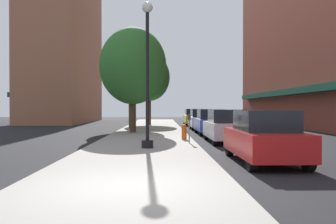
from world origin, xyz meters
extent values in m
plane|color=black|center=(4.00, 18.00, 0.00)|extent=(90.00, 90.00, 0.00)
cube|color=gray|center=(0.00, 19.00, 0.06)|extent=(4.80, 50.00, 0.12)
cube|color=brown|center=(15.00, 22.00, 9.20)|extent=(6.00, 40.00, 18.39)
cube|color=#144C38|center=(11.65, 22.00, 3.10)|extent=(0.90, 34.00, 0.50)
cube|color=#9E6047|center=(-11.00, 37.00, 9.12)|extent=(6.00, 18.00, 18.24)
cube|color=#144C38|center=(-14.35, 37.00, 3.10)|extent=(0.90, 15.30, 0.50)
cylinder|color=black|center=(0.20, 7.23, 0.27)|extent=(0.48, 0.48, 0.30)
cylinder|color=black|center=(0.20, 7.23, 3.02)|extent=(0.14, 0.14, 5.20)
sphere|color=silver|center=(0.20, 7.23, 5.80)|extent=(0.44, 0.44, 0.44)
cylinder|color=#E05614|center=(1.94, 11.18, 0.43)|extent=(0.26, 0.26, 0.62)
sphere|color=#E05614|center=(1.94, 11.18, 0.79)|extent=(0.24, 0.24, 0.24)
cylinder|color=#E05614|center=(2.08, 11.18, 0.52)|extent=(0.12, 0.10, 0.10)
cylinder|color=slate|center=(2.05, 9.25, 0.65)|extent=(0.06, 0.06, 1.05)
cube|color=#33383D|center=(2.05, 9.25, 1.30)|extent=(0.14, 0.09, 0.26)
cylinder|color=#4C3823|center=(-1.65, 21.60, 1.87)|extent=(0.40, 0.40, 3.49)
ellipsoid|color=#2D6B28|center=(-1.65, 21.60, 5.25)|extent=(4.37, 4.37, 5.02)
cylinder|color=#422D1E|center=(-1.11, 16.59, 1.50)|extent=(0.40, 0.40, 2.75)
ellipsoid|color=#2D6B28|center=(-1.11, 16.59, 4.53)|extent=(4.43, 4.43, 5.09)
cylinder|color=#422D1E|center=(-0.45, 28.73, 1.69)|extent=(0.40, 0.40, 3.15)
ellipsoid|color=#235B23|center=(-0.45, 28.73, 4.82)|extent=(4.15, 4.15, 4.78)
cylinder|color=black|center=(3.22, 5.60, 0.32)|extent=(0.22, 0.64, 0.64)
cylinder|color=black|center=(4.78, 5.60, 0.32)|extent=(0.22, 0.64, 0.64)
cylinder|color=black|center=(3.22, 2.40, 0.32)|extent=(0.22, 0.64, 0.64)
cylinder|color=black|center=(4.78, 2.40, 0.32)|extent=(0.22, 0.64, 0.64)
cube|color=red|center=(4.00, 4.00, 0.64)|extent=(1.80, 4.30, 0.76)
cube|color=black|center=(4.00, 3.85, 1.34)|extent=(1.56, 2.20, 0.64)
cylinder|color=black|center=(3.22, 12.29, 0.32)|extent=(0.22, 0.64, 0.64)
cylinder|color=black|center=(4.78, 12.29, 0.32)|extent=(0.22, 0.64, 0.64)
cylinder|color=black|center=(3.22, 9.09, 0.32)|extent=(0.22, 0.64, 0.64)
cylinder|color=black|center=(4.78, 9.09, 0.32)|extent=(0.22, 0.64, 0.64)
cube|color=#B2B2BA|center=(4.00, 10.69, 0.64)|extent=(1.80, 4.30, 0.76)
cube|color=black|center=(4.00, 10.54, 1.34)|extent=(1.56, 2.20, 0.64)
cylinder|color=black|center=(3.22, 17.98, 0.32)|extent=(0.22, 0.64, 0.64)
cylinder|color=black|center=(4.78, 17.98, 0.32)|extent=(0.22, 0.64, 0.64)
cylinder|color=black|center=(3.22, 14.78, 0.32)|extent=(0.22, 0.64, 0.64)
cylinder|color=black|center=(4.78, 14.78, 0.32)|extent=(0.22, 0.64, 0.64)
cube|color=#1E389E|center=(4.00, 16.38, 0.64)|extent=(1.80, 4.30, 0.76)
cube|color=black|center=(4.00, 16.23, 1.34)|extent=(1.56, 2.20, 0.64)
cylinder|color=black|center=(3.22, 23.63, 0.32)|extent=(0.22, 0.64, 0.64)
cylinder|color=black|center=(4.78, 23.63, 0.32)|extent=(0.22, 0.64, 0.64)
cylinder|color=black|center=(3.22, 20.43, 0.32)|extent=(0.22, 0.64, 0.64)
cylinder|color=black|center=(4.78, 20.43, 0.32)|extent=(0.22, 0.64, 0.64)
cube|color=silver|center=(4.00, 22.03, 0.64)|extent=(1.80, 4.30, 0.76)
cube|color=black|center=(4.00, 21.88, 1.34)|extent=(1.56, 2.20, 0.64)
cylinder|color=black|center=(3.22, 30.48, 0.32)|extent=(0.22, 0.64, 0.64)
cylinder|color=black|center=(4.78, 30.48, 0.32)|extent=(0.22, 0.64, 0.64)
cylinder|color=black|center=(3.22, 27.28, 0.32)|extent=(0.22, 0.64, 0.64)
cylinder|color=black|center=(4.78, 27.28, 0.32)|extent=(0.22, 0.64, 0.64)
cube|color=gold|center=(4.00, 28.88, 0.64)|extent=(1.80, 4.30, 0.76)
cube|color=black|center=(4.00, 28.73, 1.34)|extent=(1.56, 2.20, 0.64)
camera|label=1|loc=(0.75, -7.35, 1.73)|focal=38.57mm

